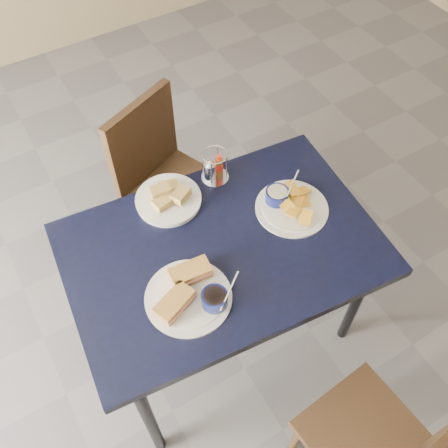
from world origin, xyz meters
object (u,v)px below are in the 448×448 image
chair_far (167,169)px  plantain_plate (287,203)px  bread_basket (168,198)px  dining_table (223,257)px  condiment_caddy (214,168)px  sandwich_plate (191,293)px

chair_far → plantain_plate: plantain_plate is taller
chair_far → bread_basket: bearing=-112.3°
dining_table → condiment_caddy: condiment_caddy is taller
dining_table → condiment_caddy: (0.14, 0.30, 0.13)m
plantain_plate → condiment_caddy: condiment_caddy is taller
dining_table → chair_far: (0.08, 0.66, -0.18)m
dining_table → plantain_plate: plantain_plate is taller
sandwich_plate → plantain_plate: (0.50, 0.15, -0.01)m
chair_far → bread_basket: 0.50m
chair_far → plantain_plate: bearing=-70.5°
sandwich_plate → condiment_caddy: bearing=51.5°
dining_table → chair_far: 0.69m
condiment_caddy → sandwich_plate: bearing=-128.5°
sandwich_plate → bread_basket: size_ratio=1.25×
dining_table → bread_basket: size_ratio=4.79×
condiment_caddy → plantain_plate: bearing=-58.1°
plantain_plate → sandwich_plate: bearing=-163.3°
sandwich_plate → condiment_caddy: 0.54m
dining_table → plantain_plate: bearing=5.9°
chair_far → plantain_plate: size_ratio=3.07×
condiment_caddy → dining_table: bearing=-114.7°
bread_basket → dining_table: bearing=-75.8°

